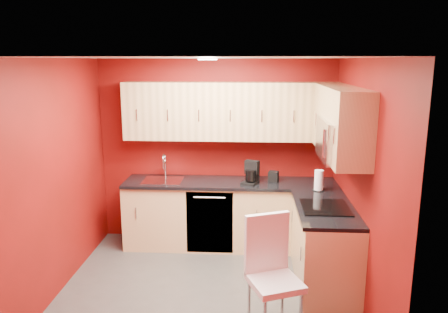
# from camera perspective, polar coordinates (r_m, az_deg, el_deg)

# --- Properties ---
(floor) EXTENTS (3.20, 3.20, 0.00)m
(floor) POSITION_cam_1_polar(r_m,az_deg,el_deg) (5.03, -2.27, -17.00)
(floor) COLOR #454341
(floor) RESTS_ON ground
(ceiling) EXTENTS (3.20, 3.20, 0.00)m
(ceiling) POSITION_cam_1_polar(r_m,az_deg,el_deg) (4.38, -2.56, 12.77)
(ceiling) COLOR white
(ceiling) RESTS_ON wall_back
(wall_back) EXTENTS (3.20, 0.00, 3.20)m
(wall_back) POSITION_cam_1_polar(r_m,az_deg,el_deg) (6.00, -0.95, 0.69)
(wall_back) COLOR maroon
(wall_back) RESTS_ON floor
(wall_front) EXTENTS (3.20, 0.00, 3.20)m
(wall_front) POSITION_cam_1_polar(r_m,az_deg,el_deg) (3.14, -5.24, -10.54)
(wall_front) COLOR maroon
(wall_front) RESTS_ON floor
(wall_left) EXTENTS (0.00, 3.00, 3.00)m
(wall_left) POSITION_cam_1_polar(r_m,az_deg,el_deg) (4.97, -21.09, -2.66)
(wall_left) COLOR maroon
(wall_left) RESTS_ON floor
(wall_right) EXTENTS (0.00, 3.00, 3.00)m
(wall_right) POSITION_cam_1_polar(r_m,az_deg,el_deg) (4.67, 17.56, -3.35)
(wall_right) COLOR maroon
(wall_right) RESTS_ON floor
(base_cabinets_back) EXTENTS (2.80, 0.60, 0.87)m
(base_cabinets_back) POSITION_cam_1_polar(r_m,az_deg,el_deg) (5.93, 0.80, -7.67)
(base_cabinets_back) COLOR #E0B780
(base_cabinets_back) RESTS_ON floor
(base_cabinets_right) EXTENTS (0.60, 1.30, 0.87)m
(base_cabinets_right) POSITION_cam_1_polar(r_m,az_deg,el_deg) (5.11, 12.94, -11.40)
(base_cabinets_right) COLOR #E0B780
(base_cabinets_right) RESTS_ON floor
(countertop_back) EXTENTS (2.80, 0.63, 0.04)m
(countertop_back) POSITION_cam_1_polar(r_m,az_deg,el_deg) (5.77, 0.81, -3.48)
(countertop_back) COLOR black
(countertop_back) RESTS_ON base_cabinets_back
(countertop_right) EXTENTS (0.63, 1.27, 0.04)m
(countertop_right) POSITION_cam_1_polar(r_m,az_deg,el_deg) (4.93, 13.06, -6.63)
(countertop_right) COLOR black
(countertop_right) RESTS_ON base_cabinets_right
(upper_cabinets_back) EXTENTS (2.80, 0.35, 0.75)m
(upper_cabinets_back) POSITION_cam_1_polar(r_m,az_deg,el_deg) (5.73, 0.90, 5.94)
(upper_cabinets_back) COLOR tan
(upper_cabinets_back) RESTS_ON wall_back
(upper_cabinets_right) EXTENTS (0.35, 1.55, 0.75)m
(upper_cabinets_right) POSITION_cam_1_polar(r_m,az_deg,el_deg) (4.93, 14.85, 5.20)
(upper_cabinets_right) COLOR tan
(upper_cabinets_right) RESTS_ON wall_right
(microwave) EXTENTS (0.42, 0.76, 0.42)m
(microwave) POSITION_cam_1_polar(r_m,az_deg,el_deg) (4.72, 14.88, 2.10)
(microwave) COLOR silver
(microwave) RESTS_ON upper_cabinets_right
(cooktop) EXTENTS (0.50, 0.55, 0.01)m
(cooktop) POSITION_cam_1_polar(r_m,az_deg,el_deg) (4.89, 13.08, -6.49)
(cooktop) COLOR black
(cooktop) RESTS_ON countertop_right
(sink) EXTENTS (0.52, 0.42, 0.35)m
(sink) POSITION_cam_1_polar(r_m,az_deg,el_deg) (5.88, -7.98, -2.74)
(sink) COLOR silver
(sink) RESTS_ON countertop_back
(dishwasher_front) EXTENTS (0.60, 0.02, 0.82)m
(dishwasher_front) POSITION_cam_1_polar(r_m,az_deg,el_deg) (5.67, -1.89, -8.62)
(dishwasher_front) COLOR black
(dishwasher_front) RESTS_ON base_cabinets_back
(downlight) EXTENTS (0.20, 0.20, 0.01)m
(downlight) POSITION_cam_1_polar(r_m,az_deg,el_deg) (4.68, -2.16, 12.57)
(downlight) COLOR white
(downlight) RESTS_ON ceiling
(coffee_maker) EXTENTS (0.26, 0.29, 0.30)m
(coffee_maker) POSITION_cam_1_polar(r_m,az_deg,el_deg) (5.64, 3.43, -2.13)
(coffee_maker) COLOR black
(coffee_maker) RESTS_ON countertop_back
(napkin_holder) EXTENTS (0.15, 0.15, 0.13)m
(napkin_holder) POSITION_cam_1_polar(r_m,az_deg,el_deg) (5.80, 6.47, -2.60)
(napkin_holder) COLOR black
(napkin_holder) RESTS_ON countertop_back
(paper_towel) EXTENTS (0.18, 0.18, 0.26)m
(paper_towel) POSITION_cam_1_polar(r_m,az_deg,el_deg) (5.47, 12.29, -3.07)
(paper_towel) COLOR white
(paper_towel) RESTS_ON countertop_right
(dining_chair) EXTENTS (0.58, 0.59, 1.08)m
(dining_chair) POSITION_cam_1_polar(r_m,az_deg,el_deg) (4.17, 6.67, -15.29)
(dining_chair) COLOR white
(dining_chair) RESTS_ON floor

